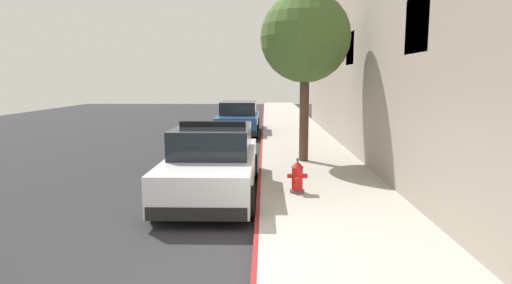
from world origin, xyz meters
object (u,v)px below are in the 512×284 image
(parked_car_silver_ahead, at_px, (239,119))
(street_tree, at_px, (305,38))
(fire_hydrant, at_px, (297,177))
(police_cruiser, at_px, (213,162))

(parked_car_silver_ahead, bearing_deg, street_tree, -72.01)
(fire_hydrant, height_order, street_tree, street_tree)
(parked_car_silver_ahead, bearing_deg, police_cruiser, -89.48)
(parked_car_silver_ahead, height_order, street_tree, street_tree)
(fire_hydrant, xyz_separation_m, street_tree, (0.47, 3.72, 3.30))
(fire_hydrant, bearing_deg, parked_car_silver_ahead, 99.99)
(police_cruiser, bearing_deg, fire_hydrant, -10.79)
(parked_car_silver_ahead, relative_size, street_tree, 0.97)
(street_tree, bearing_deg, fire_hydrant, -97.14)
(parked_car_silver_ahead, height_order, fire_hydrant, parked_car_silver_ahead)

